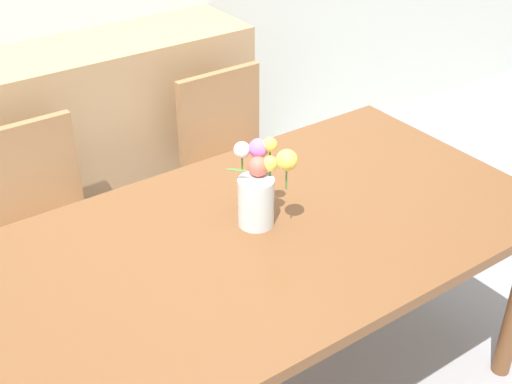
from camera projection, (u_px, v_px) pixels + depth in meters
dining_table at (262, 253)px, 2.21m from camera, size 1.88×1.01×0.78m
chair_left at (43, 222)px, 2.67m from camera, size 0.42×0.42×0.90m
chair_right at (234, 157)px, 3.11m from camera, size 0.42×0.42×0.90m
dresser at (109, 144)px, 3.26m from camera, size 1.40×0.47×1.00m
flower_vase at (259, 186)px, 2.14m from camera, size 0.18×0.23×0.29m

